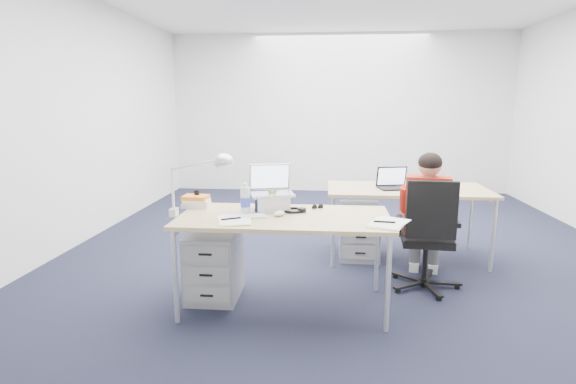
% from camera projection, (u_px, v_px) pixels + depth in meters
% --- Properties ---
extents(floor, '(7.00, 7.00, 0.00)m').
position_uv_depth(floor, '(344.00, 251.00, 4.86)').
color(floor, black).
rests_on(floor, ground).
extents(room, '(6.02, 7.02, 2.80)m').
position_uv_depth(room, '(348.00, 89.00, 4.53)').
color(room, silver).
rests_on(room, ground).
extents(desk_near, '(1.60, 0.80, 0.73)m').
position_uv_depth(desk_near, '(284.00, 221.00, 3.42)').
color(desk_near, tan).
rests_on(desk_near, ground).
extents(desk_far, '(1.60, 0.80, 0.73)m').
position_uv_depth(desk_far, '(407.00, 193.00, 4.55)').
color(desk_far, tan).
rests_on(desk_far, ground).
extents(office_chair, '(0.66, 0.66, 0.97)m').
position_uv_depth(office_chair, '(426.00, 258.00, 3.83)').
color(office_chair, black).
rests_on(office_chair, ground).
extents(seated_person, '(0.44, 0.68, 1.16)m').
position_uv_depth(seated_person, '(427.00, 218.00, 3.93)').
color(seated_person, '#A92618').
rests_on(seated_person, ground).
extents(drawer_pedestal_near, '(0.40, 0.50, 0.55)m').
position_uv_depth(drawer_pedestal_near, '(215.00, 264.00, 3.67)').
color(drawer_pedestal_near, gray).
rests_on(drawer_pedestal_near, ground).
extents(drawer_pedestal_far, '(0.40, 0.50, 0.55)m').
position_uv_depth(drawer_pedestal_far, '(359.00, 231.00, 4.65)').
color(drawer_pedestal_far, gray).
rests_on(drawer_pedestal_far, ground).
extents(silver_laptop, '(0.39, 0.34, 0.36)m').
position_uv_depth(silver_laptop, '(272.00, 188.00, 3.55)').
color(silver_laptop, silver).
rests_on(silver_laptop, desk_near).
extents(wireless_keyboard, '(0.32, 0.19, 0.01)m').
position_uv_depth(wireless_keyboard, '(245.00, 216.00, 3.36)').
color(wireless_keyboard, white).
rests_on(wireless_keyboard, desk_near).
extents(computer_mouse, '(0.10, 0.12, 0.04)m').
position_uv_depth(computer_mouse, '(279.00, 214.00, 3.40)').
color(computer_mouse, white).
rests_on(computer_mouse, desk_near).
extents(headphones, '(0.24, 0.20, 0.04)m').
position_uv_depth(headphones, '(293.00, 209.00, 3.54)').
color(headphones, black).
rests_on(headphones, desk_near).
extents(can_koozie, '(0.07, 0.07, 0.11)m').
position_uv_depth(can_koozie, '(259.00, 205.00, 3.53)').
color(can_koozie, '#151D44').
rests_on(can_koozie, desk_near).
extents(water_bottle, '(0.09, 0.09, 0.24)m').
position_uv_depth(water_bottle, '(245.00, 199.00, 3.44)').
color(water_bottle, silver).
rests_on(water_bottle, desk_near).
extents(bear_figurine, '(0.09, 0.07, 0.17)m').
position_uv_depth(bear_figurine, '(272.00, 200.00, 3.56)').
color(bear_figurine, '#3C721E').
rests_on(bear_figurine, desk_near).
extents(book_stack, '(0.26, 0.23, 0.10)m').
position_uv_depth(book_stack, '(196.00, 201.00, 3.69)').
color(book_stack, silver).
rests_on(book_stack, desk_near).
extents(cordless_phone, '(0.04, 0.02, 0.14)m').
position_uv_depth(cordless_phone, '(197.00, 198.00, 3.71)').
color(cordless_phone, black).
rests_on(cordless_phone, desk_near).
extents(papers_left, '(0.28, 0.36, 0.01)m').
position_uv_depth(papers_left, '(234.00, 220.00, 3.26)').
color(papers_left, '#F9FF93').
rests_on(papers_left, desk_near).
extents(papers_right, '(0.34, 0.39, 0.01)m').
position_uv_depth(papers_right, '(387.00, 223.00, 3.17)').
color(papers_right, '#F9FF93').
rests_on(papers_right, desk_near).
extents(sunglasses, '(0.11, 0.08, 0.02)m').
position_uv_depth(sunglasses, '(318.00, 207.00, 3.64)').
color(sunglasses, black).
rests_on(sunglasses, desk_near).
extents(desk_lamp, '(0.47, 0.29, 0.50)m').
position_uv_depth(desk_lamp, '(192.00, 184.00, 3.33)').
color(desk_lamp, silver).
rests_on(desk_lamp, desk_near).
extents(dark_laptop, '(0.37, 0.36, 0.23)m').
position_uv_depth(dark_laptop, '(395.00, 178.00, 4.48)').
color(dark_laptop, black).
rests_on(dark_laptop, desk_far).
extents(far_cup, '(0.08, 0.08, 0.09)m').
position_uv_depth(far_cup, '(449.00, 181.00, 4.72)').
color(far_cup, white).
rests_on(far_cup, desk_far).
extents(far_papers, '(0.20, 0.27, 0.01)m').
position_uv_depth(far_papers, '(393.00, 187.00, 4.57)').
color(far_papers, white).
rests_on(far_papers, desk_far).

